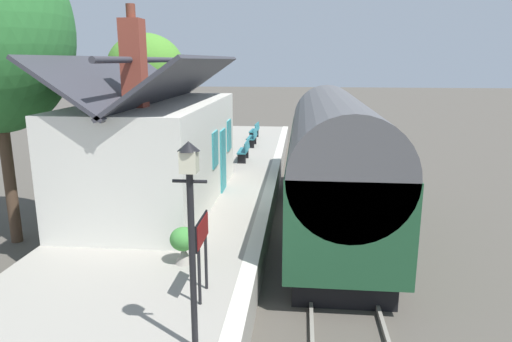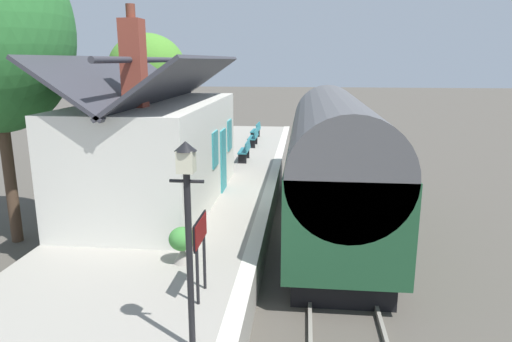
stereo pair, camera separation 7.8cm
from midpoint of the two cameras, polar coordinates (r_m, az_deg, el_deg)
The scene contains 17 objects.
ground_plane at distance 16.02m, azimuth 5.63°, elevation -5.94°, with size 160.00×160.00×0.00m, color #4C473F.
platform at distance 16.28m, azimuth -7.44°, elevation -3.94°, with size 32.00×5.37×0.93m, color gray.
platform_edge_coping at distance 15.77m, azimuth 1.41°, elevation -2.59°, with size 32.00×0.36×0.02m, color beige.
rail_near at distance 16.09m, azimuth 11.44°, elevation -5.80°, with size 52.00×0.08×0.14m, color gray.
rail_far at distance 16.00m, azimuth 6.28°, elevation -5.71°, with size 52.00×0.08×0.14m, color gray.
train at distance 14.56m, azimuth 9.36°, elevation 1.05°, with size 10.82×2.73×4.32m.
station_building at distance 14.77m, azimuth -12.14°, elevation 2.71°, with size 8.30×3.85×5.78m.
bench_near_building at distance 24.15m, azimuth -0.46°, elevation 4.19°, with size 1.40×0.44×0.88m.
bench_platform_end at distance 26.55m, azimuth -0.19°, elevation 5.04°, with size 1.42×0.49×0.88m.
bench_mid_platform at distance 20.59m, azimuth -1.53°, elevation 2.57°, with size 1.40×0.44×0.88m.
planter_edge_near at distance 10.43m, azimuth -9.13°, elevation -8.77°, with size 0.59×0.59×0.82m.
planter_corner_building at distance 22.82m, azimuth -5.87°, elevation 3.43°, with size 0.61×0.61×0.84m.
planter_edge_far at distance 23.59m, azimuth -7.29°, elevation 3.35°, with size 0.82×0.32×0.57m.
planter_bench_right at distance 22.10m, azimuth -9.04°, elevation 2.85°, with size 0.42×0.42×0.73m.
lamp_post_platform at distance 6.79m, azimuth -8.38°, elevation -4.33°, with size 0.32×0.50×3.27m.
station_sign_board at distance 8.70m, azimuth -6.93°, elevation -8.11°, with size 0.96×0.06×1.57m.
tree_far_right at distance 27.61m, azimuth -13.45°, elevation 12.22°, with size 4.21×4.33×6.80m.
Camera 1 is at (-15.12, 0.12, 5.31)m, focal length 32.54 mm.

